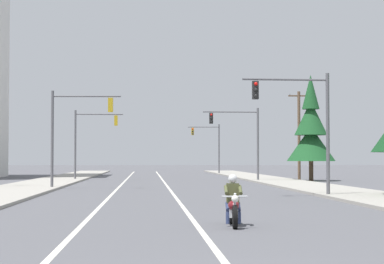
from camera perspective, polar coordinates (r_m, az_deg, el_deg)
lane_stripe_center at (r=54.45m, az=-2.22°, el=-4.20°), size 0.16×100.00×0.01m
lane_stripe_left at (r=54.46m, az=-5.68°, el=-4.19°), size 0.16×100.00×0.01m
sidewalk_kerb_right at (r=50.59m, az=8.62°, el=-4.25°), size 4.40×110.00×0.14m
sidewalk_kerb_left at (r=50.02m, az=-12.54°, el=-4.25°), size 4.40×110.00×0.14m
motorcycle_with_rider at (r=19.85m, az=3.38°, el=-6.00°), size 0.70×2.19×1.46m
traffic_signal_near_right at (r=35.20m, az=9.10°, el=1.35°), size 4.41×0.49×6.20m
traffic_signal_near_left at (r=44.57m, az=-9.78°, el=0.61°), size 4.39×0.40×6.20m
traffic_signal_mid_right at (r=58.88m, az=4.11°, el=-0.07°), size 4.77×0.47×6.20m
traffic_signal_mid_left at (r=62.35m, az=-8.41°, el=-0.20°), size 4.29×0.38×6.20m
traffic_signal_far_right at (r=86.60m, az=1.50°, el=-0.79°), size 3.96×0.37×6.20m
utility_pole_right_far at (r=63.87m, az=8.74°, el=-0.12°), size 1.92×0.26×8.02m
conifer_tree_right_verge_far at (r=60.91m, az=9.69°, el=-0.00°), size 4.17×4.17×9.18m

